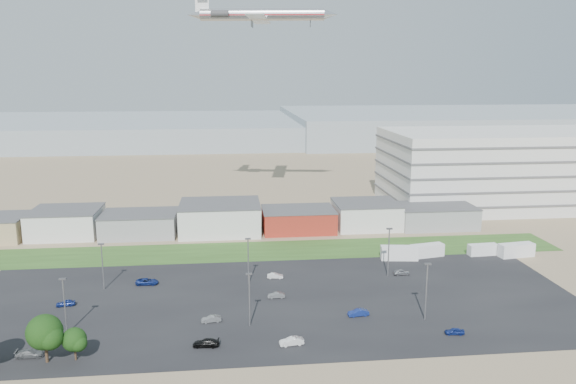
{
  "coord_description": "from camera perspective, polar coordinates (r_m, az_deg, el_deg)",
  "views": [
    {
      "loc": [
        -3.24,
        -82.5,
        43.25
      ],
      "look_at": [
        7.93,
        22.0,
        21.26
      ],
      "focal_mm": 35.0,
      "sensor_mm": 36.0,
      "label": 1
    }
  ],
  "objects": [
    {
      "name": "ground",
      "position": [
        93.21,
        -3.55,
        -15.85
      ],
      "size": [
        700.0,
        700.0,
        0.0
      ],
      "primitive_type": "plane",
      "color": "#897457",
      "rests_on": "ground"
    },
    {
      "name": "parking_lot",
      "position": [
        111.56,
        -1.41,
        -10.99
      ],
      "size": [
        120.0,
        50.0,
        0.01
      ],
      "primitive_type": "cube",
      "color": "black",
      "rests_on": "ground"
    },
    {
      "name": "grass_strip",
      "position": [
        141.32,
        -4.52,
        -6.04
      ],
      "size": [
        160.0,
        16.0,
        0.02
      ],
      "primitive_type": "cube",
      "color": "#2F4F1D",
      "rests_on": "ground"
    },
    {
      "name": "hills_backdrop",
      "position": [
        401.72,
        0.11,
        6.29
      ],
      "size": [
        700.0,
        200.0,
        9.0
      ],
      "primitive_type": null,
      "color": "gray",
      "rests_on": "ground"
    },
    {
      "name": "building_row",
      "position": [
        159.04,
        -10.88,
        -2.69
      ],
      "size": [
        170.0,
        20.0,
        8.0
      ],
      "primitive_type": null,
      "color": "silver",
      "rests_on": "ground"
    },
    {
      "name": "parking_garage",
      "position": [
        202.84,
        21.37,
        2.28
      ],
      "size": [
        80.0,
        40.0,
        25.0
      ],
      "primitive_type": "cube",
      "color": "silver",
      "rests_on": "ground"
    },
    {
      "name": "box_trailer_a",
      "position": [
        137.05,
        11.23,
        -6.1
      ],
      "size": [
        8.97,
        3.84,
        3.26
      ],
      "primitive_type": null,
      "rotation": [
        0.0,
        0.0,
        -0.13
      ],
      "color": "silver",
      "rests_on": "ground"
    },
    {
      "name": "box_trailer_b",
      "position": [
        140.75,
        13.95,
        -5.78
      ],
      "size": [
        8.54,
        4.2,
        3.07
      ],
      "primitive_type": null,
      "rotation": [
        0.0,
        0.0,
        0.21
      ],
      "color": "silver",
      "rests_on": "ground"
    },
    {
      "name": "box_trailer_c",
      "position": [
        145.87,
        19.17,
        -5.55
      ],
      "size": [
        7.35,
        2.74,
        2.71
      ],
      "primitive_type": null,
      "rotation": [
        0.0,
        0.0,
        0.07
      ],
      "color": "silver",
      "rests_on": "ground"
    },
    {
      "name": "box_trailer_d",
      "position": [
        147.44,
        22.18,
        -5.48
      ],
      "size": [
        8.95,
        3.84,
        3.25
      ],
      "primitive_type": null,
      "rotation": [
        0.0,
        0.0,
        0.13
      ],
      "color": "silver",
      "rests_on": "ground"
    },
    {
      "name": "tree_right",
      "position": [
        95.5,
        -23.47,
        -13.25
      ],
      "size": [
        5.81,
        5.81,
        8.71
      ],
      "primitive_type": null,
      "color": "black",
      "rests_on": "ground"
    },
    {
      "name": "tree_near",
      "position": [
        95.1,
        -20.87,
        -14.06
      ],
      "size": [
        3.98,
        3.98,
        5.97
      ],
      "primitive_type": null,
      "color": "black",
      "rests_on": "ground"
    },
    {
      "name": "lightpole_front_l",
      "position": [
        103.54,
        -21.73,
        -10.75
      ],
      "size": [
        1.17,
        0.49,
        9.99
      ],
      "primitive_type": null,
      "color": "slate",
      "rests_on": "ground"
    },
    {
      "name": "lightpole_front_m",
      "position": [
        99.55,
        -3.94,
        -10.88
      ],
      "size": [
        1.15,
        0.48,
        9.77
      ],
      "primitive_type": null,
      "color": "slate",
      "rests_on": "ground"
    },
    {
      "name": "lightpole_front_r",
      "position": [
        104.54,
        13.86,
        -9.81
      ],
      "size": [
        1.25,
        0.52,
        10.66
      ],
      "primitive_type": null,
      "color": "slate",
      "rests_on": "ground"
    },
    {
      "name": "lightpole_back_l",
      "position": [
        121.44,
        -18.32,
        -7.21
      ],
      "size": [
        1.15,
        0.48,
        9.8
      ],
      "primitive_type": null,
      "color": "slate",
      "rests_on": "ground"
    },
    {
      "name": "lightpole_back_m",
      "position": [
        118.63,
        -4.06,
        -7.03
      ],
      "size": [
        1.17,
        0.49,
        9.98
      ],
      "primitive_type": null,
      "color": "slate",
      "rests_on": "ground"
    },
    {
      "name": "lightpole_back_r",
      "position": [
        124.58,
        10.18,
        -6.05
      ],
      "size": [
        1.28,
        0.53,
        10.85
      ],
      "primitive_type": null,
      "color": "slate",
      "rests_on": "ground"
    },
    {
      "name": "airliner",
      "position": [
        183.77,
        -2.64,
        17.56
      ],
      "size": [
        51.46,
        38.72,
        13.98
      ],
      "primitive_type": null,
      "rotation": [
        0.0,
        0.0,
        -0.14
      ],
      "color": "silver"
    },
    {
      "name": "parked_car_1",
      "position": [
        105.67,
        7.15,
        -12.06
      ],
      "size": [
        3.99,
        1.76,
        1.27
      ],
      "primitive_type": "imported",
      "rotation": [
        0.0,
        0.0,
        -1.46
      ],
      "color": "navy",
      "rests_on": "ground"
    },
    {
      "name": "parked_car_2",
      "position": [
        102.17,
        16.56,
        -13.4
      ],
      "size": [
        3.4,
        1.73,
        1.11
      ],
      "primitive_type": "imported",
      "rotation": [
        0.0,
        0.0,
        -1.71
      ],
      "color": "navy",
      "rests_on": "ground"
    },
    {
      "name": "parked_car_3",
      "position": [
        95.15,
        -8.33,
        -14.93
      ],
      "size": [
        4.47,
        2.17,
        1.25
      ],
      "primitive_type": "imported",
      "rotation": [
        0.0,
        0.0,
        -1.67
      ],
      "color": "black",
      "rests_on": "ground"
    },
    {
      "name": "parked_car_4",
      "position": [
        103.45,
        -7.8,
        -12.66
      ],
      "size": [
        3.67,
        1.66,
        1.17
      ],
      "primitive_type": "imported",
      "rotation": [
        0.0,
        0.0,
        -1.45
      ],
      "color": "#595B5E",
      "rests_on": "ground"
    },
    {
      "name": "parked_car_5",
      "position": [
        117.04,
        -21.66,
        -10.43
      ],
      "size": [
        3.66,
        1.86,
        1.19
      ],
      "primitive_type": "imported",
      "rotation": [
        0.0,
        0.0,
        -1.44
      ],
      "color": "navy",
      "rests_on": "ground"
    },
    {
      "name": "parked_car_7",
      "position": [
        112.72,
        -1.19,
        -10.44
      ],
      "size": [
        3.4,
        1.25,
        1.11
      ],
      "primitive_type": "imported",
      "rotation": [
        0.0,
        0.0,
        -1.59
      ],
      "color": "#595B5E",
      "rests_on": "ground"
    },
    {
      "name": "parked_car_8",
      "position": [
        127.33,
        11.45,
        -7.99
      ],
      "size": [
        3.56,
        1.44,
        1.21
      ],
      "primitive_type": "imported",
      "rotation": [
        0.0,
        0.0,
        1.57
      ],
      "color": "#A5A5AA",
      "rests_on": "ground"
    },
    {
      "name": "parked_car_9",
      "position": [
        123.05,
        -14.13,
        -8.81
      ],
      "size": [
        4.79,
        2.41,
        1.3
      ],
      "primitive_type": "imported",
      "rotation": [
        0.0,
        0.0,
        1.52
      ],
      "color": "navy",
      "rests_on": "ground"
    },
    {
      "name": "parked_car_10",
      "position": [
        99.68,
        -24.76,
        -14.66
      ],
      "size": [
        4.27,
        1.75,
        1.24
      ],
      "primitive_type": "imported",
      "rotation": [
        0.0,
        0.0,
        1.57
      ],
      "color": "#595B5E",
      "rests_on": "ground"
    },
    {
      "name": "parked_car_11",
      "position": [
        122.89,
        -1.31,
        -8.51
      ],
      "size": [
        3.55,
        1.59,
        1.13
      ],
      "primitive_type": "imported",
      "rotation": [
        0.0,
        0.0,
        1.45
      ],
      "color": "silver",
      "rests_on": "ground"
    },
    {
      "name": "parked_car_13",
      "position": [
        94.65,
        0.37,
        -14.93
      ],
      "size": [
        4.12,
        1.9,
        1.31
      ],
      "primitive_type": "imported",
      "rotation": [
        0.0,
        0.0,
        -1.44
      ],
      "color": "silver",
      "rests_on": "ground"
    }
  ]
}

